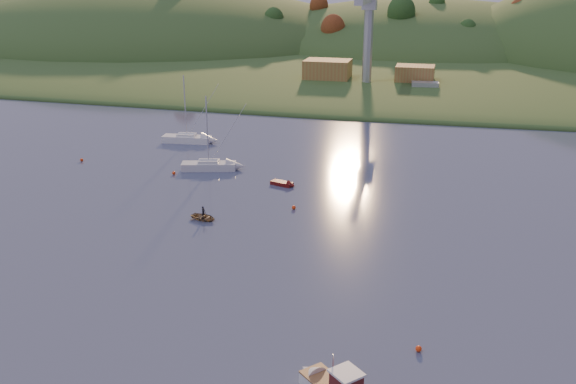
% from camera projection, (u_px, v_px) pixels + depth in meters
% --- Properties ---
extents(far_shore, '(620.00, 220.00, 1.50)m').
position_uv_depth(far_shore, '(398.00, 43.00, 254.18)').
color(far_shore, '#28491D').
rests_on(far_shore, ground).
extents(shore_slope, '(640.00, 150.00, 7.00)m').
position_uv_depth(shore_slope, '(379.00, 66.00, 194.72)').
color(shore_slope, '#28491D').
rests_on(shore_slope, ground).
extents(hill_left_far, '(120.00, 100.00, 32.00)m').
position_uv_depth(hill_left_far, '(22.00, 37.00, 277.33)').
color(hill_left_far, '#28491D').
rests_on(hill_left_far, ground).
extents(hill_left, '(170.00, 140.00, 44.00)m').
position_uv_depth(hill_left, '(156.00, 45.00, 247.48)').
color(hill_left, '#28491D').
rests_on(hill_left, ground).
extents(hill_center, '(140.00, 120.00, 36.00)m').
position_uv_depth(hill_center, '(421.00, 50.00, 233.58)').
color(hill_center, '#28491D').
rests_on(hill_center, ground).
extents(hillside_trees, '(280.00, 50.00, 32.00)m').
position_uv_depth(hillside_trees, '(386.00, 58.00, 213.02)').
color(hillside_trees, '#1D4D1B').
rests_on(hillside_trees, ground).
extents(wharf, '(42.00, 16.00, 2.40)m').
position_uv_depth(wharf, '(380.00, 87.00, 153.84)').
color(wharf, slate).
rests_on(wharf, ground).
extents(shed_west, '(11.00, 8.00, 4.80)m').
position_uv_depth(shed_west, '(327.00, 70.00, 156.56)').
color(shed_west, '#A46C36').
rests_on(shed_west, wharf).
extents(shed_east, '(9.00, 7.00, 4.00)m').
position_uv_depth(shed_east, '(415.00, 74.00, 152.76)').
color(shed_east, '#A46C36').
rests_on(shed_east, wharf).
extents(dock_crane, '(3.20, 28.00, 20.30)m').
position_uv_depth(dock_crane, '(368.00, 20.00, 145.93)').
color(dock_crane, '#B7B7BC').
rests_on(dock_crane, wharf).
extents(fishing_boat, '(6.01, 5.74, 4.05)m').
position_uv_depth(fishing_boat, '(329.00, 384.00, 44.95)').
color(fishing_boat, white).
rests_on(fishing_boat, ground).
extents(sailboat_near, '(8.49, 3.22, 11.52)m').
position_uv_depth(sailboat_near, '(187.00, 138.00, 110.11)').
color(sailboat_near, white).
rests_on(sailboat_near, ground).
extents(sailboat_far, '(8.33, 4.38, 11.07)m').
position_uv_depth(sailboat_far, '(209.00, 165.00, 95.26)').
color(sailboat_far, silver).
rests_on(sailboat_far, ground).
extents(canoe, '(3.77, 3.11, 0.68)m').
position_uv_depth(canoe, '(204.00, 217.00, 76.48)').
color(canoe, olive).
rests_on(canoe, ground).
extents(paddler, '(0.47, 0.60, 1.45)m').
position_uv_depth(paddler, '(203.00, 214.00, 76.35)').
color(paddler, black).
rests_on(paddler, ground).
extents(red_tender, '(3.87, 2.32, 1.25)m').
position_uv_depth(red_tender, '(286.00, 184.00, 88.29)').
color(red_tender, '#5F0F0D').
rests_on(red_tender, ground).
extents(work_vessel, '(14.51, 6.32, 3.63)m').
position_uv_depth(work_vessel, '(424.00, 92.00, 147.67)').
color(work_vessel, slate).
rests_on(work_vessel, ground).
extents(buoy_0, '(0.50, 0.50, 0.50)m').
position_uv_depth(buoy_0, '(419.00, 349.00, 50.29)').
color(buoy_0, '#F63A0C').
rests_on(buoy_0, ground).
extents(buoy_1, '(0.50, 0.50, 0.50)m').
position_uv_depth(buoy_1, '(294.00, 207.00, 79.81)').
color(buoy_1, '#F63A0C').
rests_on(buoy_1, ground).
extents(buoy_2, '(0.50, 0.50, 0.50)m').
position_uv_depth(buoy_2, '(82.00, 160.00, 99.45)').
color(buoy_2, '#F63A0C').
rests_on(buoy_2, ground).
extents(buoy_3, '(0.50, 0.50, 0.50)m').
position_uv_depth(buoy_3, '(174.00, 173.00, 93.16)').
color(buoy_3, '#F63A0C').
rests_on(buoy_3, ground).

